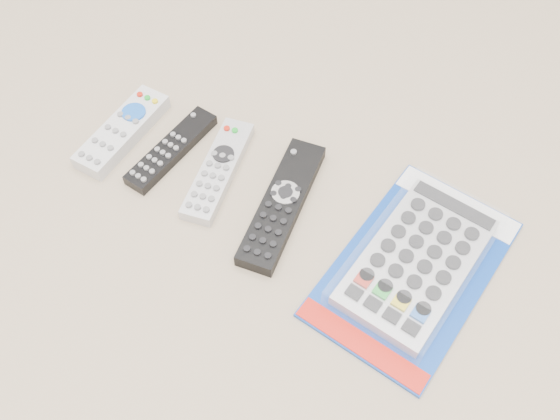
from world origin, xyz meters
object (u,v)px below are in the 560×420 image
at_px(remote_large_black, 282,204).
at_px(remote_silver_dvd, 218,170).
at_px(remote_small_grey, 122,131).
at_px(remote_slim_black, 171,149).
at_px(jumbo_remote_packaged, 417,260).

bearing_deg(remote_large_black, remote_silver_dvd, 167.68).
distance_m(remote_small_grey, remote_slim_black, 0.08).
distance_m(remote_silver_dvd, remote_large_black, 0.11).
bearing_deg(jumbo_remote_packaged, remote_small_grey, -172.80).
height_order(remote_large_black, jumbo_remote_packaged, jumbo_remote_packaged).
bearing_deg(remote_slim_black, remote_large_black, 3.61).
xyz_separation_m(remote_slim_black, remote_large_black, (0.19, -0.02, 0.00)).
bearing_deg(remote_silver_dvd, remote_small_grey, 171.85).
bearing_deg(remote_slim_black, remote_silver_dvd, 6.30).
relative_size(remote_slim_black, jumbo_remote_packaged, 0.53).
relative_size(remote_silver_dvd, jumbo_remote_packaged, 0.58).
height_order(remote_silver_dvd, jumbo_remote_packaged, jumbo_remote_packaged).
height_order(remote_small_grey, jumbo_remote_packaged, jumbo_remote_packaged).
bearing_deg(remote_small_grey, remote_large_black, 0.98).
bearing_deg(remote_slim_black, remote_small_grey, -168.63).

